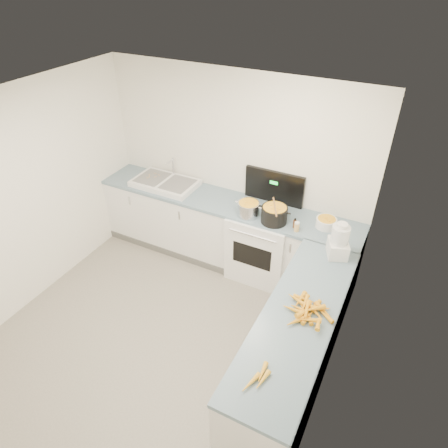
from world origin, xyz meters
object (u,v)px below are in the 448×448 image
at_px(stove, 262,243).
at_px(black_pot, 274,215).
at_px(extract_bottle, 295,224).
at_px(steel_pot, 248,210).
at_px(spice_jar, 297,227).
at_px(mixing_bowl, 326,223).
at_px(sink, 165,183).
at_px(food_processor, 339,242).

distance_m(stove, black_pot, 0.60).
distance_m(black_pot, extract_bottle, 0.26).
xyz_separation_m(steel_pot, spice_jar, (0.62, -0.05, -0.03)).
bearing_deg(mixing_bowl, stove, -176.83).
xyz_separation_m(stove, spice_jar, (0.47, -0.19, 0.52)).
distance_m(stove, spice_jar, 0.72).
bearing_deg(spice_jar, steel_pot, 175.57).
xyz_separation_m(sink, spice_jar, (1.92, -0.21, 0.01)).
distance_m(stove, sink, 1.54).
relative_size(stove, mixing_bowl, 5.75).
height_order(stove, extract_bottle, stove).
bearing_deg(black_pot, sink, 174.66).
relative_size(sink, spice_jar, 8.43).
xyz_separation_m(sink, extract_bottle, (1.88, -0.15, 0.01)).
bearing_deg(black_pot, stove, 141.96).
distance_m(steel_pot, mixing_bowl, 0.91).
xyz_separation_m(steel_pot, food_processor, (1.13, -0.27, 0.09)).
height_order(sink, black_pot, sink).
relative_size(sink, black_pot, 2.82).
bearing_deg(sink, steel_pot, -7.01).
xyz_separation_m(sink, mixing_bowl, (2.19, 0.03, 0.02)).
relative_size(black_pot, extract_bottle, 3.07).
distance_m(steel_pot, black_pot, 0.32).
bearing_deg(extract_bottle, steel_pot, -179.34).
height_order(black_pot, mixing_bowl, black_pot).
distance_m(steel_pot, spice_jar, 0.62).
bearing_deg(mixing_bowl, food_processor, -62.36).
bearing_deg(sink, stove, -0.62).
xyz_separation_m(stove, black_pot, (0.17, -0.14, 0.55)).
bearing_deg(food_processor, mixing_bowl, 117.64).
relative_size(steel_pot, spice_jar, 2.60).
height_order(stove, black_pot, stove).
xyz_separation_m(extract_bottle, spice_jar, (0.04, -0.05, 0.00)).
distance_m(mixing_bowl, extract_bottle, 0.36).
xyz_separation_m(stove, food_processor, (0.98, -0.42, 0.64)).
bearing_deg(sink, extract_bottle, -4.67).
relative_size(sink, food_processor, 2.16).
relative_size(spice_jar, food_processor, 0.26).
height_order(stove, spice_jar, stove).
distance_m(sink, black_pot, 1.63).
distance_m(stove, steel_pot, 0.58).
bearing_deg(steel_pot, spice_jar, -4.43).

